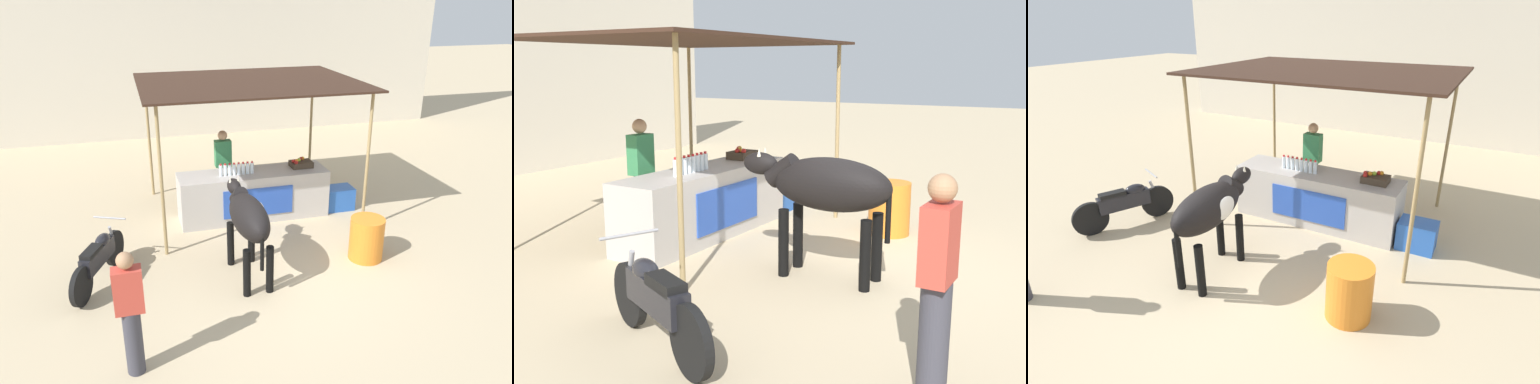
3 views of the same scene
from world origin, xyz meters
The scene contains 11 objects.
ground_plane centered at (0.00, 0.00, 0.00)m, with size 60.00×60.00×0.00m, color tan.
building_wall_far centered at (0.00, 8.89, 3.48)m, with size 16.00×0.50×6.96m, color beige.
stall_counter centered at (0.00, 2.20, 0.48)m, with size 3.00×0.82×0.96m.
stall_awning centered at (0.00, 2.50, 2.60)m, with size 4.20×3.20×2.71m.
water_bottle_row centered at (-0.35, 2.15, 1.07)m, with size 0.70×0.07×0.25m.
fruit_crate centered at (1.03, 2.25, 1.03)m, with size 0.44×0.32×0.18m.
vendor_behind_counter centered at (-0.45, 2.95, 0.85)m, with size 0.34×0.22×1.65m.
cooler_box centered at (1.84, 2.10, 0.24)m, with size 0.60×0.44×0.48m, color blue.
water_barrel centered at (1.43, 0.01, 0.38)m, with size 0.59×0.59×0.75m, color orange.
cow centered at (-0.67, 0.00, 1.03)m, with size 0.56×1.83×1.44m.
motorcycle_parked centered at (-2.99, 0.43, 0.43)m, with size 0.88×1.68×0.90m.
Camera 3 is at (2.65, -3.94, 3.51)m, focal length 28.00 mm.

